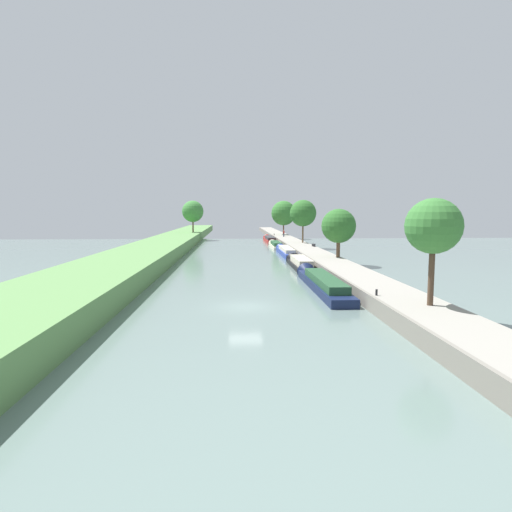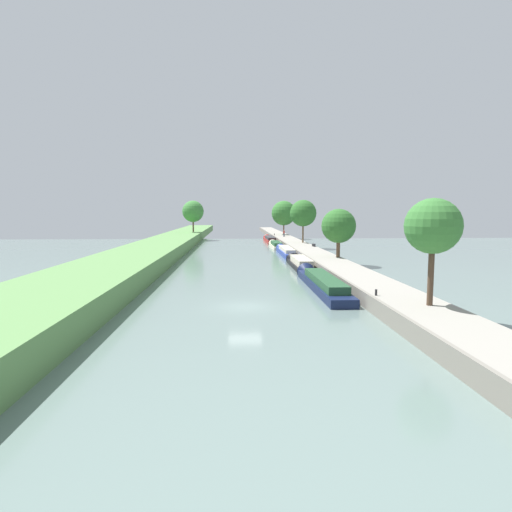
% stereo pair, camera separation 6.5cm
% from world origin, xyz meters
% --- Properties ---
extents(ground_plane, '(160.00, 160.00, 0.00)m').
position_xyz_m(ground_plane, '(0.00, 0.00, 0.00)').
color(ground_plane, slate).
extents(left_grassy_bank, '(8.77, 260.00, 2.00)m').
position_xyz_m(left_grassy_bank, '(-13.41, 0.00, 1.00)').
color(left_grassy_bank, '#5B894C').
rests_on(left_grassy_bank, ground_plane).
extents(right_towpath, '(4.29, 260.00, 1.15)m').
position_xyz_m(right_towpath, '(11.18, 0.00, 0.57)').
color(right_towpath, gray).
rests_on(right_towpath, ground_plane).
extents(stone_quay, '(0.25, 260.00, 1.20)m').
position_xyz_m(stone_quay, '(8.91, 0.00, 0.60)').
color(stone_quay, gray).
rests_on(stone_quay, ground_plane).
extents(narrowboat_navy, '(2.13, 17.10, 2.03)m').
position_xyz_m(narrowboat_navy, '(7.27, 7.44, 0.56)').
color(narrowboat_navy, '#141E42').
rests_on(narrowboat_navy, ground_plane).
extents(narrowboat_black, '(2.08, 12.68, 2.10)m').
position_xyz_m(narrowboat_black, '(7.57, 22.26, 0.55)').
color(narrowboat_black, black).
rests_on(narrowboat_black, ground_plane).
extents(narrowboat_blue, '(1.85, 15.96, 1.84)m').
position_xyz_m(narrowboat_blue, '(7.69, 38.04, 0.56)').
color(narrowboat_blue, '#283D93').
rests_on(narrowboat_blue, ground_plane).
extents(narrowboat_cream, '(1.84, 13.29, 1.81)m').
position_xyz_m(narrowboat_cream, '(7.43, 52.69, 0.49)').
color(narrowboat_cream, beige).
rests_on(narrowboat_cream, ground_plane).
extents(narrowboat_red, '(2.10, 16.13, 2.00)m').
position_xyz_m(narrowboat_red, '(7.51, 67.98, 0.57)').
color(narrowboat_red, maroon).
rests_on(narrowboat_red, ground_plane).
extents(tree_rightbank_near, '(3.52, 3.52, 6.84)m').
position_xyz_m(tree_rightbank_near, '(11.71, -5.15, 6.18)').
color(tree_rightbank_near, '#4C3828').
rests_on(tree_rightbank_near, right_towpath).
extents(tree_rightbank_midnear, '(4.50, 4.50, 6.36)m').
position_xyz_m(tree_rightbank_midnear, '(12.88, 23.59, 5.24)').
color(tree_rightbank_midnear, brown).
rests_on(tree_rightbank_midnear, right_towpath).
extents(tree_rightbank_midfar, '(5.10, 5.10, 8.23)m').
position_xyz_m(tree_rightbank_midfar, '(12.42, 49.59, 6.82)').
color(tree_rightbank_midfar, brown).
rests_on(tree_rightbank_midfar, right_towpath).
extents(tree_rightbank_far, '(6.38, 6.38, 8.78)m').
position_xyz_m(tree_rightbank_far, '(12.07, 78.43, 6.73)').
color(tree_rightbank_far, brown).
rests_on(tree_rightbank_far, right_towpath).
extents(tree_leftbank_downstream, '(5.32, 5.32, 7.85)m').
position_xyz_m(tree_leftbank_downstream, '(-11.06, 74.62, 7.18)').
color(tree_leftbank_downstream, brown).
rests_on(tree_leftbank_downstream, left_grassy_bank).
extents(person_walking, '(0.34, 0.34, 1.66)m').
position_xyz_m(person_walking, '(11.02, 68.85, 2.02)').
color(person_walking, '#282D42').
rests_on(person_walking, right_towpath).
extents(mooring_bollard_near, '(0.16, 0.16, 0.45)m').
position_xyz_m(mooring_bollard_near, '(9.33, -1.89, 1.37)').
color(mooring_bollard_near, black).
rests_on(mooring_bollard_near, right_towpath).
extents(mooring_bollard_far, '(0.16, 0.16, 0.45)m').
position_xyz_m(mooring_bollard_far, '(9.33, 75.25, 1.37)').
color(mooring_bollard_far, black).
rests_on(mooring_bollard_far, right_towpath).
extents(park_bench, '(0.44, 1.50, 0.47)m').
position_xyz_m(park_bench, '(12.87, 40.72, 1.49)').
color(park_bench, '#333338').
rests_on(park_bench, right_towpath).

